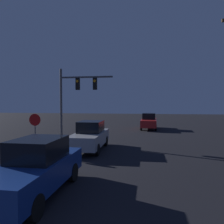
% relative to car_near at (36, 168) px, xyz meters
% --- Properties ---
extents(car_near, '(1.73, 4.54, 1.81)m').
position_rel_car_near_xyz_m(car_near, '(0.00, 0.00, 0.00)').
color(car_near, navy).
rests_on(car_near, ground_plane).
extents(car_mid, '(1.77, 4.55, 1.81)m').
position_rel_car_near_xyz_m(car_mid, '(-0.01, 6.86, 0.00)').
color(car_mid, '#99999E').
rests_on(car_mid, ground_plane).
extents(car_far, '(1.85, 4.59, 1.81)m').
position_rel_car_near_xyz_m(car_far, '(3.76, 18.64, 0.00)').
color(car_far, '#B21E1E').
rests_on(car_far, ground_plane).
extents(traffic_signal_mast, '(4.15, 0.30, 5.60)m').
position_rel_car_near_xyz_m(traffic_signal_mast, '(-1.99, 9.63, 2.85)').
color(traffic_signal_mast, '#4C4C51').
rests_on(traffic_signal_mast, ground_plane).
extents(stop_sign, '(0.69, 0.07, 2.34)m').
position_rel_car_near_xyz_m(stop_sign, '(-2.88, 5.27, 0.75)').
color(stop_sign, '#4C4C51').
rests_on(stop_sign, ground_plane).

